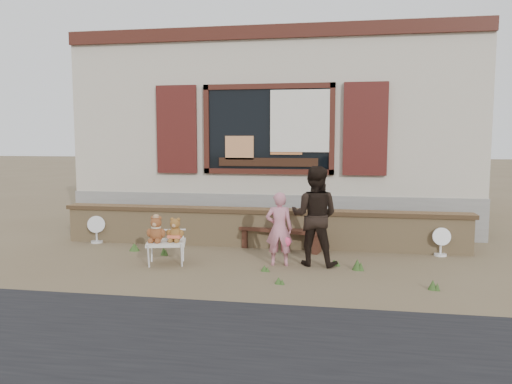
% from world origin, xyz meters
% --- Properties ---
extents(ground, '(80.00, 80.00, 0.00)m').
position_xyz_m(ground, '(0.00, 0.00, 0.00)').
color(ground, brown).
rests_on(ground, ground).
extents(shopfront, '(8.04, 5.13, 4.00)m').
position_xyz_m(shopfront, '(0.00, 4.49, 2.00)').
color(shopfront, '#A39884').
rests_on(shopfront, ground).
extents(brick_wall, '(7.10, 0.36, 0.67)m').
position_xyz_m(brick_wall, '(0.00, 1.00, 0.34)').
color(brick_wall, tan).
rests_on(brick_wall, ground).
extents(bench, '(1.46, 0.62, 0.37)m').
position_xyz_m(bench, '(0.39, 0.80, 0.27)').
color(bench, '#371C13').
rests_on(bench, ground).
extents(folding_chair, '(0.68, 0.63, 0.35)m').
position_xyz_m(folding_chair, '(-1.18, -0.45, 0.31)').
color(folding_chair, silver).
rests_on(folding_chair, ground).
extents(teddy_bear_left, '(0.35, 0.32, 0.40)m').
position_xyz_m(teddy_bear_left, '(-1.32, -0.49, 0.55)').
color(teddy_bear_left, brown).
rests_on(teddy_bear_left, folding_chair).
extents(teddy_bear_right, '(0.32, 0.29, 0.37)m').
position_xyz_m(teddy_bear_right, '(-1.05, -0.42, 0.53)').
color(teddy_bear_right, brown).
rests_on(teddy_bear_right, folding_chair).
extents(child, '(0.42, 0.30, 1.10)m').
position_xyz_m(child, '(0.49, -0.22, 0.55)').
color(child, '#D37E8F').
rests_on(child, ground).
extents(adult, '(0.80, 0.67, 1.48)m').
position_xyz_m(adult, '(1.00, -0.11, 0.74)').
color(adult, black).
rests_on(adult, ground).
extents(fan_left, '(0.32, 0.22, 0.50)m').
position_xyz_m(fan_left, '(-2.96, 0.80, 0.25)').
color(fan_left, silver).
rests_on(fan_left, ground).
extents(fan_right, '(0.29, 0.20, 0.46)m').
position_xyz_m(fan_right, '(2.98, 0.80, 0.23)').
color(fan_right, white).
rests_on(fan_right, ground).
extents(grass_tufts, '(4.71, 1.63, 0.16)m').
position_xyz_m(grass_tufts, '(0.24, -0.25, 0.06)').
color(grass_tufts, '#335120').
rests_on(grass_tufts, ground).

